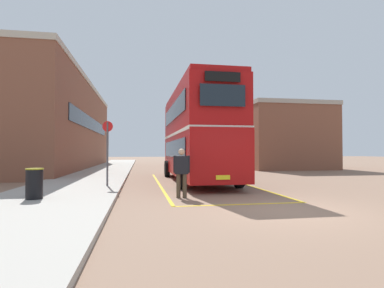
{
  "coord_description": "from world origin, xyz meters",
  "views": [
    {
      "loc": [
        -3.75,
        -7.53,
        1.57
      ],
      "look_at": [
        -0.49,
        11.58,
        2.04
      ],
      "focal_mm": 28.53,
      "sensor_mm": 36.0,
      "label": 1
    }
  ],
  "objects_px": {
    "bus_stop_sign": "(107,147)",
    "litter_bin": "(34,183)",
    "single_deck_bus": "(208,151)",
    "pedestrian_boarding": "(182,170)",
    "double_decker_bus": "(197,133)"
  },
  "relations": [
    {
      "from": "bus_stop_sign",
      "to": "litter_bin",
      "type": "bearing_deg",
      "value": -118.43
    },
    {
      "from": "bus_stop_sign",
      "to": "single_deck_bus",
      "type": "bearing_deg",
      "value": 66.3
    },
    {
      "from": "single_deck_bus",
      "to": "pedestrian_boarding",
      "type": "bearing_deg",
      "value": -104.72
    },
    {
      "from": "single_deck_bus",
      "to": "litter_bin",
      "type": "height_order",
      "value": "single_deck_bus"
    },
    {
      "from": "double_decker_bus",
      "to": "single_deck_bus",
      "type": "relative_size",
      "value": 1.2
    },
    {
      "from": "double_decker_bus",
      "to": "pedestrian_boarding",
      "type": "bearing_deg",
      "value": -105.59
    },
    {
      "from": "single_deck_bus",
      "to": "bus_stop_sign",
      "type": "xyz_separation_m",
      "value": [
        -8.69,
        -19.8,
        0.12
      ]
    },
    {
      "from": "pedestrian_boarding",
      "to": "bus_stop_sign",
      "type": "bearing_deg",
      "value": 133.0
    },
    {
      "from": "pedestrian_boarding",
      "to": "bus_stop_sign",
      "type": "height_order",
      "value": "bus_stop_sign"
    },
    {
      "from": "pedestrian_boarding",
      "to": "litter_bin",
      "type": "relative_size",
      "value": 1.8
    },
    {
      "from": "pedestrian_boarding",
      "to": "bus_stop_sign",
      "type": "relative_size",
      "value": 0.62
    },
    {
      "from": "pedestrian_boarding",
      "to": "litter_bin",
      "type": "bearing_deg",
      "value": -175.31
    },
    {
      "from": "single_deck_bus",
      "to": "litter_bin",
      "type": "bearing_deg",
      "value": -114.4
    },
    {
      "from": "single_deck_bus",
      "to": "pedestrian_boarding",
      "type": "xyz_separation_m",
      "value": [
        -5.97,
        -22.72,
        -0.68
      ]
    },
    {
      "from": "bus_stop_sign",
      "to": "double_decker_bus",
      "type": "bearing_deg",
      "value": 31.24
    }
  ]
}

